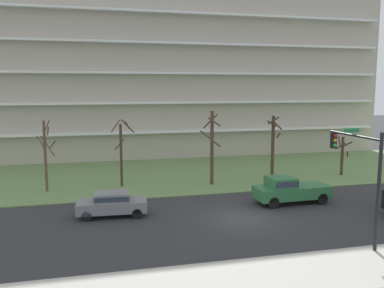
{
  "coord_description": "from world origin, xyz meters",
  "views": [
    {
      "loc": [
        -8.89,
        -23.29,
        8.23
      ],
      "look_at": [
        -1.81,
        6.0,
        4.0
      ],
      "focal_mm": 38.08,
      "sensor_mm": 36.0,
      "label": 1
    }
  ],
  "objects_px": {
    "tree_left": "(121,151)",
    "pickup_green_center_left": "(289,189)",
    "tree_right": "(273,145)",
    "tree_center": "(212,146)",
    "tree_far_left": "(46,153)",
    "sedan_gray_near_left": "(112,203)",
    "tree_far_right": "(342,154)",
    "traffic_signal_mast": "(360,167)"
  },
  "relations": [
    {
      "from": "sedan_gray_near_left",
      "to": "tree_center",
      "type": "bearing_deg",
      "value": -139.74
    },
    {
      "from": "tree_far_right",
      "to": "pickup_green_center_left",
      "type": "xyz_separation_m",
      "value": [
        -9.05,
        -7.22,
        -1.0
      ]
    },
    {
      "from": "tree_far_left",
      "to": "traffic_signal_mast",
      "type": "bearing_deg",
      "value": -41.02
    },
    {
      "from": "tree_left",
      "to": "tree_far_right",
      "type": "distance_m",
      "value": 20.3
    },
    {
      "from": "tree_far_left",
      "to": "pickup_green_center_left",
      "type": "distance_m",
      "value": 18.7
    },
    {
      "from": "tree_center",
      "to": "traffic_signal_mast",
      "type": "xyz_separation_m",
      "value": [
        3.93,
        -14.09,
        0.74
      ]
    },
    {
      "from": "tree_left",
      "to": "tree_far_right",
      "type": "height_order",
      "value": "tree_left"
    },
    {
      "from": "tree_center",
      "to": "tree_right",
      "type": "relative_size",
      "value": 1.1
    },
    {
      "from": "tree_far_left",
      "to": "sedan_gray_near_left",
      "type": "distance_m",
      "value": 8.96
    },
    {
      "from": "tree_right",
      "to": "traffic_signal_mast",
      "type": "bearing_deg",
      "value": -97.97
    },
    {
      "from": "tree_left",
      "to": "tree_center",
      "type": "height_order",
      "value": "tree_center"
    },
    {
      "from": "tree_far_right",
      "to": "tree_right",
      "type": "bearing_deg",
      "value": 176.67
    },
    {
      "from": "tree_left",
      "to": "sedan_gray_near_left",
      "type": "bearing_deg",
      "value": -98.77
    },
    {
      "from": "tree_far_right",
      "to": "sedan_gray_near_left",
      "type": "height_order",
      "value": "tree_far_right"
    },
    {
      "from": "tree_left",
      "to": "traffic_signal_mast",
      "type": "xyz_separation_m",
      "value": [
        11.32,
        -15.17,
        1.1
      ]
    },
    {
      "from": "tree_far_right",
      "to": "traffic_signal_mast",
      "type": "xyz_separation_m",
      "value": [
        -8.96,
        -14.84,
        2.1
      ]
    },
    {
      "from": "tree_right",
      "to": "pickup_green_center_left",
      "type": "distance_m",
      "value": 8.21
    },
    {
      "from": "tree_center",
      "to": "tree_right",
      "type": "distance_m",
      "value": 6.17
    },
    {
      "from": "tree_center",
      "to": "tree_far_left",
      "type": "bearing_deg",
      "value": 176.37
    },
    {
      "from": "tree_right",
      "to": "pickup_green_center_left",
      "type": "bearing_deg",
      "value": -106.24
    },
    {
      "from": "tree_far_left",
      "to": "tree_left",
      "type": "height_order",
      "value": "tree_left"
    },
    {
      "from": "tree_right",
      "to": "tree_far_right",
      "type": "height_order",
      "value": "tree_right"
    },
    {
      "from": "tree_far_right",
      "to": "tree_far_left",
      "type": "bearing_deg",
      "value": 179.8
    },
    {
      "from": "tree_right",
      "to": "tree_left",
      "type": "bearing_deg",
      "value": -179.72
    },
    {
      "from": "tree_left",
      "to": "sedan_gray_near_left",
      "type": "relative_size",
      "value": 1.27
    },
    {
      "from": "tree_left",
      "to": "tree_right",
      "type": "distance_m",
      "value": 13.45
    },
    {
      "from": "tree_far_left",
      "to": "pickup_green_center_left",
      "type": "height_order",
      "value": "tree_far_left"
    },
    {
      "from": "tree_right",
      "to": "tree_far_right",
      "type": "relative_size",
      "value": 1.53
    },
    {
      "from": "pickup_green_center_left",
      "to": "tree_far_right",
      "type": "bearing_deg",
      "value": -143.44
    },
    {
      "from": "pickup_green_center_left",
      "to": "tree_left",
      "type": "bearing_deg",
      "value": -35.93
    },
    {
      "from": "tree_center",
      "to": "pickup_green_center_left",
      "type": "distance_m",
      "value": 7.89
    },
    {
      "from": "sedan_gray_near_left",
      "to": "tree_right",
      "type": "bearing_deg",
      "value": -149.31
    },
    {
      "from": "tree_far_left",
      "to": "tree_far_right",
      "type": "height_order",
      "value": "tree_far_left"
    },
    {
      "from": "tree_far_left",
      "to": "tree_far_right",
      "type": "bearing_deg",
      "value": -0.2
    },
    {
      "from": "tree_right",
      "to": "tree_far_left",
      "type": "bearing_deg",
      "value": -179.1
    },
    {
      "from": "tree_right",
      "to": "pickup_green_center_left",
      "type": "relative_size",
      "value": 1.04
    },
    {
      "from": "tree_right",
      "to": "sedan_gray_near_left",
      "type": "height_order",
      "value": "tree_right"
    },
    {
      "from": "tree_left",
      "to": "pickup_green_center_left",
      "type": "xyz_separation_m",
      "value": [
        11.23,
        -7.55,
        -2.0
      ]
    },
    {
      "from": "traffic_signal_mast",
      "to": "tree_center",
      "type": "bearing_deg",
      "value": 105.56
    },
    {
      "from": "sedan_gray_near_left",
      "to": "traffic_signal_mast",
      "type": "bearing_deg",
      "value": 151.74
    },
    {
      "from": "tree_right",
      "to": "tree_far_right",
      "type": "distance_m",
      "value": 6.93
    },
    {
      "from": "tree_left",
      "to": "tree_center",
      "type": "relative_size",
      "value": 0.91
    }
  ]
}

